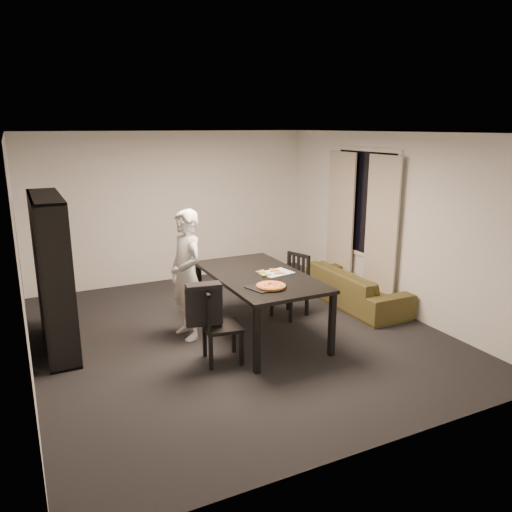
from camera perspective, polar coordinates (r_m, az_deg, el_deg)
name	(u,v)px	position (r m, az deg, el deg)	size (l,w,h in m)	color
room	(236,238)	(6.32, -2.29, 2.05)	(5.01, 5.51, 2.61)	black
window_pane	(365,203)	(8.07, 12.36, 5.92)	(0.02, 1.40, 1.60)	black
window_frame	(365,203)	(8.06, 12.34, 5.91)	(0.03, 1.52, 1.72)	white
curtain_left	(381,232)	(7.68, 14.11, 2.73)	(0.03, 0.70, 2.25)	#BCB3A1
curtain_right	(340,220)	(8.48, 9.62, 4.07)	(0.03, 0.70, 2.25)	#BCB3A1
bookshelf	(53,274)	(6.49, -22.20, -1.89)	(0.35, 1.50, 1.90)	black
dining_table	(259,280)	(6.43, 0.39, -2.75)	(1.10, 1.99, 0.83)	black
chair_left	(215,321)	(5.79, -4.72, -7.38)	(0.48, 0.48, 0.90)	black
chair_right	(294,281)	(7.22, 4.31, -2.82)	(0.54, 0.54, 0.90)	black
draped_jacket	(204,303)	(5.68, -5.97, -5.35)	(0.42, 0.23, 0.50)	black
person	(186,275)	(6.41, -7.95, -2.15)	(0.61, 0.40, 1.68)	silver
baking_tray	(265,287)	(5.91, 1.08, -3.53)	(0.40, 0.32, 0.01)	black
pepperoni_pizza	(271,286)	(5.88, 1.72, -3.42)	(0.35, 0.35, 0.03)	#9D5E2D
kitchen_towel	(276,273)	(6.47, 2.32, -1.92)	(0.40, 0.30, 0.01)	white
pizza_slices	(269,272)	(6.45, 1.55, -1.87)	(0.37, 0.31, 0.01)	gold
sofa	(355,287)	(7.83, 11.21, -3.49)	(1.90, 0.74, 0.56)	#3F3419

